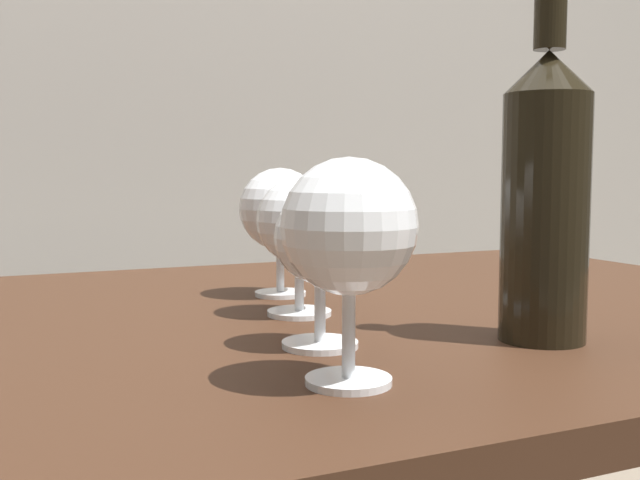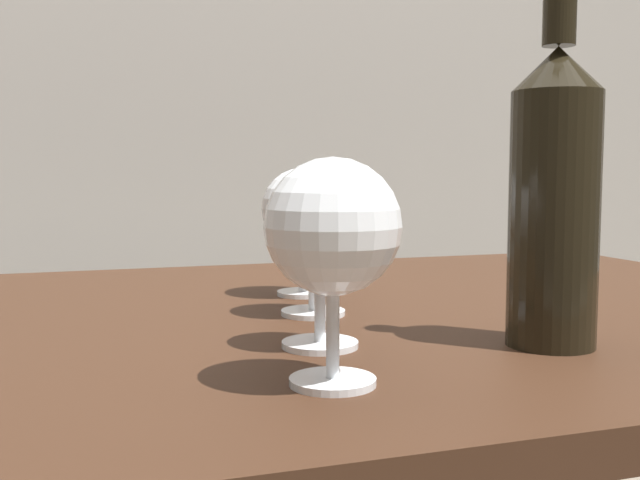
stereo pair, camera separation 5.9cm
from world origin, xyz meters
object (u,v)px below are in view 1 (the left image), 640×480
(wine_glass_cabernet, at_px, (349,231))
(wine_glass_merlot, at_px, (280,211))
(wine_glass_pinot, at_px, (299,224))
(wine_bottle, at_px, (545,190))
(wine_glass_white, at_px, (320,241))

(wine_glass_cabernet, bearing_deg, wine_glass_merlot, 76.32)
(wine_glass_cabernet, relative_size, wine_glass_pinot, 1.12)
(wine_glass_pinot, distance_m, wine_glass_merlot, 0.12)
(wine_glass_cabernet, height_order, wine_bottle, wine_bottle)
(wine_glass_cabernet, height_order, wine_glass_white, wine_glass_cabernet)
(wine_glass_white, bearing_deg, wine_glass_cabernet, -103.71)
(wine_glass_white, height_order, wine_bottle, wine_bottle)
(wine_glass_cabernet, distance_m, wine_glass_merlot, 0.36)
(wine_glass_pinot, bearing_deg, wine_glass_white, -105.32)
(wine_glass_pinot, bearing_deg, wine_bottle, -51.79)
(wine_glass_pinot, bearing_deg, wine_glass_merlot, 78.24)
(wine_glass_cabernet, xyz_separation_m, wine_glass_merlot, (0.08, 0.35, -0.01))
(wine_glass_cabernet, bearing_deg, wine_glass_white, 76.29)
(wine_glass_white, xyz_separation_m, wine_bottle, (0.18, -0.05, 0.04))
(wine_glass_white, bearing_deg, wine_glass_merlot, 76.33)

